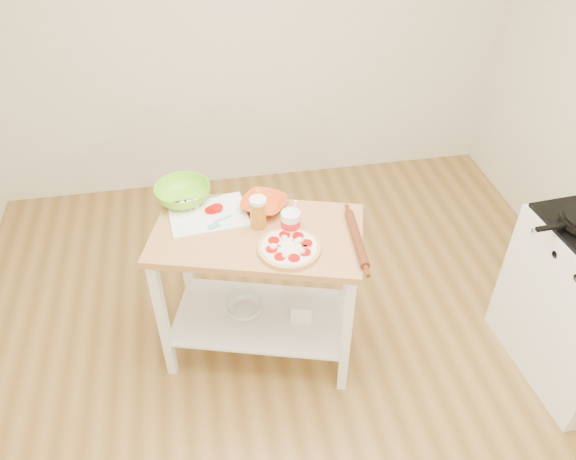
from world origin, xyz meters
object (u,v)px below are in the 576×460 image
Objects in this scene: yogurt_tub at (291,222)px; beer_pint at (258,212)px; pizza at (289,248)px; rolling_pin at (357,239)px; orange_bowl at (264,204)px; shelf_glass_bowl at (244,308)px; prep_island at (259,268)px; cutting_board at (207,214)px; spatula at (219,222)px; green_bowl at (183,194)px; knife at (190,201)px; shelf_bin at (302,309)px.

beer_pint is at bearing 154.13° from yogurt_tub.
rolling_pin is (0.34, -0.00, 0.01)m from pizza.
orange_bowl is at bearing 139.21° from rolling_pin.
rolling_pin is 0.87m from shelf_glass_bowl.
prep_island is 0.36m from shelf_glass_bowl.
rolling_pin reaches higher than cutting_board.
green_bowl is (-0.17, 0.24, 0.03)m from spatula.
yogurt_tub reaches higher than knife.
green_bowl is 1.41× the size of yogurt_tub.
shelf_bin is (0.59, -0.38, -0.63)m from green_bowl.
green_bowl reaches higher than rolling_pin.
orange_bowl is 1.08× the size of shelf_glass_bowl.
knife is at bearing 137.11° from prep_island.
pizza is 0.15m from yogurt_tub.
orange_bowl is at bearing 126.90° from shelf_bin.
orange_bowl is at bearing 116.26° from yogurt_tub.
yogurt_tub reaches higher than prep_island.
cutting_board is 0.15m from knife.
rolling_pin reaches higher than prep_island.
orange_bowl is 0.45m from green_bowl.
pizza is 0.26m from beer_pint.
prep_island is 0.58m from rolling_pin.
shelf_glass_bowl is (0.24, -0.26, -0.62)m from knife.
yogurt_tub reaches higher than cutting_board.
prep_island is 0.40m from cutting_board.
green_bowl reaches higher than pizza.
beer_pint is (0.01, 0.05, 0.34)m from prep_island.
prep_island is 0.58m from green_bowl.
yogurt_tub reaches higher than orange_bowl.
yogurt_tub reaches higher than shelf_bin.
green_bowl is at bearing 160.29° from orange_bowl.
green_bowl is (-0.36, 0.33, 0.30)m from prep_island.
pizza is (0.13, -0.17, 0.27)m from prep_island.
pizza is 1.45× the size of yogurt_tub.
cutting_board is at bearing 137.23° from shelf_glass_bowl.
rolling_pin reaches higher than spatula.
shelf_bin is at bearing -38.14° from knife.
green_bowl is 0.73× the size of rolling_pin.
yogurt_tub is at bearing 77.05° from pizza.
orange_bowl reaches higher than shelf_glass_bowl.
orange_bowl is 1.10× the size of yogurt_tub.
shelf_glass_bowl is at bearing 164.29° from shelf_bin.
prep_island is 10.07× the size of shelf_bin.
beer_pint reaches higher than pizza.
spatula is 1.15× the size of shelf_bin.
shelf_glass_bowl is (-0.09, 0.05, -0.35)m from prep_island.
pizza is 0.76× the size of rolling_pin.
beer_pint is 0.42× the size of rolling_pin.
prep_island is 3.86× the size of pizza.
prep_island is 3.98× the size of green_bowl.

